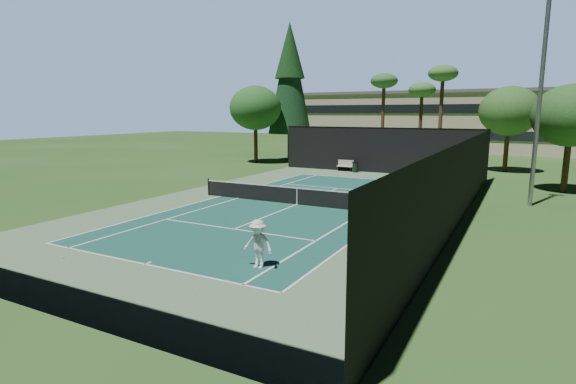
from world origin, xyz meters
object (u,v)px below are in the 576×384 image
tennis_ball_d (293,187)px  trash_bin (355,167)px  tennis_ball_b (315,193)px  park_bench (345,165)px  tennis_net (297,195)px  tennis_ball_c (327,194)px  player (258,244)px  tennis_ball_a (63,257)px

tennis_ball_d → trash_bin: size_ratio=0.08×
tennis_ball_b → park_bench: 12.06m
tennis_net → tennis_ball_c: bearing=86.6°
player → park_bench: player is taller
tennis_ball_c → tennis_ball_d: 3.48m
tennis_net → park_bench: bearing=100.6°
tennis_ball_d → tennis_ball_a: bearing=-90.8°
trash_bin → player: bearing=-77.8°
tennis_ball_c → park_bench: (-3.17, 11.82, 0.52)m
tennis_ball_a → tennis_ball_d: bearing=89.2°
tennis_net → tennis_ball_b: size_ratio=167.64×
tennis_net → tennis_ball_d: 6.08m
tennis_ball_d → trash_bin: trash_bin is taller
tennis_ball_b → player: bearing=-73.2°
tennis_ball_b → trash_bin: (-1.27, 11.40, 0.44)m
tennis_net → tennis_ball_c: tennis_net is taller
player → tennis_ball_d: bearing=112.5°
player → park_bench: bearing=103.7°
tennis_ball_c → tennis_ball_d: bearing=156.0°
tennis_net → park_bench: size_ratio=8.60×
tennis_ball_b → tennis_ball_c: size_ratio=1.28×
player → tennis_ball_c: size_ratio=28.23×
tennis_ball_b → tennis_ball_d: bearing=149.2°
tennis_ball_d → park_bench: size_ratio=0.05×
tennis_ball_c → park_bench: size_ratio=0.04×
tennis_ball_a → tennis_ball_d: (0.26, 18.06, 0.00)m
tennis_ball_b → tennis_net: bearing=-81.4°
tennis_ball_b → tennis_ball_c: (0.81, -0.01, -0.01)m
tennis_net → trash_bin: size_ratio=13.65×
trash_bin → park_bench: bearing=159.1°
tennis_ball_d → park_bench: park_bench is taller
tennis_net → trash_bin: (-1.85, 15.29, -0.08)m
park_bench → tennis_ball_a: bearing=-90.5°
tennis_net → tennis_ball_b: bearing=98.6°
tennis_ball_a → tennis_ball_b: 16.86m
park_bench → trash_bin: (1.08, -0.41, -0.07)m
player → trash_bin: bearing=101.7°
tennis_net → tennis_ball_c: 3.92m
tennis_ball_b → tennis_ball_a: bearing=-98.9°
player → tennis_ball_b: player is taller
player → tennis_ball_a: bearing=-160.7°
tennis_ball_a → trash_bin: bearing=87.2°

